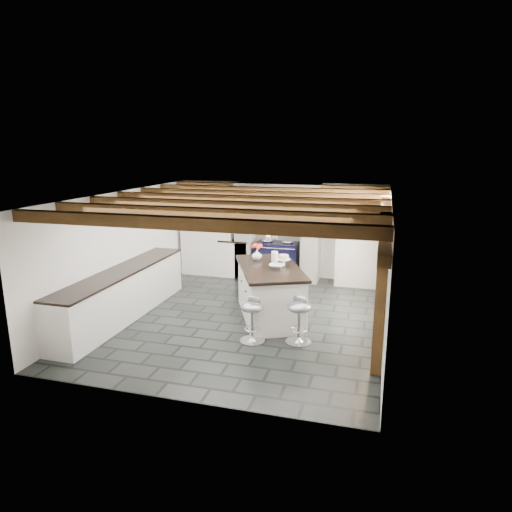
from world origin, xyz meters
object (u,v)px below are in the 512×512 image
(range_cooker, at_px, (277,260))
(bar_stool_far, at_px, (253,314))
(bar_stool_near, at_px, (299,314))
(kitchen_island, at_px, (270,292))

(range_cooker, height_order, bar_stool_far, range_cooker)
(bar_stool_near, bearing_deg, kitchen_island, 151.64)
(kitchen_island, relative_size, bar_stool_near, 2.84)
(range_cooker, distance_m, bar_stool_far, 3.73)
(bar_stool_near, xyz_separation_m, bar_stool_far, (-0.74, -0.16, -0.01))
(bar_stool_near, height_order, bar_stool_far, bar_stool_near)
(range_cooker, relative_size, bar_stool_far, 1.29)
(bar_stool_near, bearing_deg, range_cooker, 133.34)
(kitchen_island, xyz_separation_m, bar_stool_far, (-0.00, -1.15, -0.03))
(range_cooker, relative_size, bar_stool_near, 1.26)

